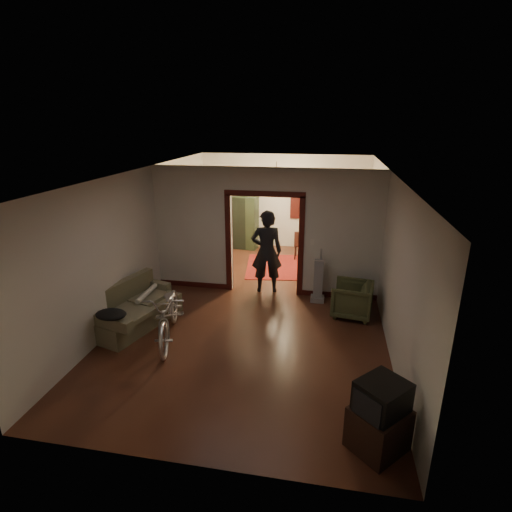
% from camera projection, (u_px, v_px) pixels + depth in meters
% --- Properties ---
extents(floor, '(5.00, 8.50, 0.01)m').
position_uv_depth(floor, '(259.00, 305.00, 8.51)').
color(floor, '#361A11').
rests_on(floor, ground).
extents(ceiling, '(5.00, 8.50, 0.01)m').
position_uv_depth(ceiling, '(259.00, 172.00, 7.60)').
color(ceiling, white).
rests_on(ceiling, floor).
extents(wall_back, '(5.00, 0.02, 2.80)m').
position_uv_depth(wall_back, '(284.00, 202.00, 12.01)').
color(wall_back, beige).
rests_on(wall_back, floor).
extents(wall_left, '(0.02, 8.50, 2.80)m').
position_uv_depth(wall_left, '(143.00, 236.00, 8.49)').
color(wall_left, beige).
rests_on(wall_left, floor).
extents(wall_right, '(0.02, 8.50, 2.80)m').
position_uv_depth(wall_right, '(387.00, 249.00, 7.62)').
color(wall_right, beige).
rests_on(wall_right, floor).
extents(partition_wall, '(5.00, 0.14, 2.80)m').
position_uv_depth(partition_wall, '(265.00, 232.00, 8.75)').
color(partition_wall, beige).
rests_on(partition_wall, floor).
extents(door_casing, '(1.74, 0.20, 2.32)m').
position_uv_depth(door_casing, '(265.00, 245.00, 8.85)').
color(door_casing, '#360F0C').
rests_on(door_casing, floor).
extents(far_window, '(0.98, 0.06, 1.28)m').
position_uv_depth(far_window, '(307.00, 198.00, 11.80)').
color(far_window, black).
rests_on(far_window, wall_back).
extents(chandelier, '(0.24, 0.24, 0.24)m').
position_uv_depth(chandelier, '(276.00, 178.00, 10.07)').
color(chandelier, '#FFE0A5').
rests_on(chandelier, ceiling).
extents(light_switch, '(0.08, 0.01, 0.12)m').
position_uv_depth(light_switch, '(312.00, 242.00, 8.55)').
color(light_switch, silver).
rests_on(light_switch, partition_wall).
extents(sofa, '(1.29, 1.97, 0.83)m').
position_uv_depth(sofa, '(135.00, 305.00, 7.55)').
color(sofa, brown).
rests_on(sofa, floor).
extents(rolled_paper, '(0.10, 0.80, 0.10)m').
position_uv_depth(rolled_paper, '(146.00, 293.00, 7.78)').
color(rolled_paper, beige).
rests_on(rolled_paper, sofa).
extents(jacket, '(0.52, 0.39, 0.15)m').
position_uv_depth(jacket, '(111.00, 314.00, 6.61)').
color(jacket, black).
rests_on(jacket, sofa).
extents(bicycle, '(1.11, 2.00, 0.99)m').
position_uv_depth(bicycle, '(169.00, 313.00, 7.05)').
color(bicycle, silver).
rests_on(bicycle, floor).
extents(armchair, '(0.88, 0.86, 0.70)m').
position_uv_depth(armchair, '(352.00, 299.00, 7.94)').
color(armchair, '#414727').
rests_on(armchair, floor).
extents(tv_stand, '(0.81, 0.81, 0.55)m').
position_uv_depth(tv_stand, '(378.00, 429.00, 4.72)').
color(tv_stand, black).
rests_on(tv_stand, floor).
extents(crt_tv, '(0.71, 0.72, 0.46)m').
position_uv_depth(crt_tv, '(382.00, 400.00, 4.59)').
color(crt_tv, black).
rests_on(crt_tv, tv_stand).
extents(vacuum, '(0.30, 0.24, 0.95)m').
position_uv_depth(vacuum, '(318.00, 281.00, 8.51)').
color(vacuum, gray).
rests_on(vacuum, floor).
extents(person, '(0.76, 0.58, 1.89)m').
position_uv_depth(person, '(267.00, 252.00, 8.90)').
color(person, black).
rests_on(person, floor).
extents(oriental_rug, '(1.71, 2.10, 0.01)m').
position_uv_depth(oriental_rug, '(274.00, 266.00, 10.70)').
color(oriental_rug, maroon).
rests_on(oriental_rug, floor).
extents(locker, '(0.85, 0.55, 1.59)m').
position_uv_depth(locker, '(244.00, 223.00, 12.03)').
color(locker, '#232F1C').
rests_on(locker, floor).
extents(globe, '(0.28, 0.28, 0.28)m').
position_uv_depth(globe, '(244.00, 185.00, 11.66)').
color(globe, '#1E5972').
rests_on(globe, locker).
extents(desk, '(0.96, 0.64, 0.66)m').
position_uv_depth(desk, '(318.00, 244.00, 11.54)').
color(desk, black).
rests_on(desk, floor).
extents(desk_chair, '(0.39, 0.39, 0.82)m').
position_uv_depth(desk_chair, '(301.00, 245.00, 11.21)').
color(desk_chair, black).
rests_on(desk_chair, floor).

